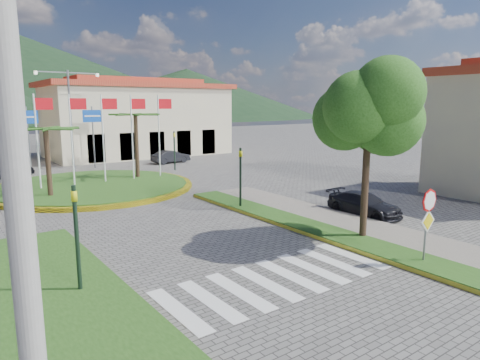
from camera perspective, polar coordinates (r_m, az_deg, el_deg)
ground at (r=11.30m, az=18.86°, el=-18.98°), size 160.00×160.00×0.00m
sidewalk_right at (r=16.98m, az=25.15°, el=-9.15°), size 4.00×28.00×0.15m
verge_right at (r=15.98m, az=23.04°, el=-10.13°), size 1.60×28.00×0.18m
median_left at (r=12.78m, az=-25.65°, el=-15.48°), size 5.00×14.00×0.18m
crosswalk at (r=13.70m, az=4.72°, el=-13.10°), size 8.00×3.00×0.01m
roundabout_island at (r=29.18m, az=-19.00°, el=-0.76°), size 12.70×12.70×6.00m
stop_sign at (r=15.56m, az=23.78°, el=-4.16°), size 0.80×0.11×2.65m
deciduous_tree at (r=17.32m, az=16.83°, el=8.95°), size 3.60×3.60×6.80m
utility_pole at (r=5.62m, az=-27.63°, el=-0.23°), size 0.32×0.32×9.00m
traffic_light_left at (r=12.85m, az=-20.99°, el=-6.17°), size 0.15×0.18×3.20m
traffic_light_right at (r=21.93m, az=0.06°, el=1.05°), size 0.15×0.18×3.20m
traffic_light_far at (r=35.62m, az=-8.74°, el=4.42°), size 0.18×0.15×3.20m
direction_sign_west at (r=37.04m, az=-26.45°, el=6.17°), size 1.60×0.14×5.20m
direction_sign_east at (r=38.21m, az=-19.02°, el=6.76°), size 1.60×0.14×5.20m
street_lamp_centre at (r=36.69m, az=-21.66°, el=8.00°), size 4.80×0.16×8.00m
building_right at (r=47.20m, az=-13.43°, el=8.02°), size 19.08×9.54×8.05m
hill_far_mid at (r=167.39m, az=-28.75°, el=12.18°), size 180.00×180.00×30.00m
hill_far_east at (r=160.87m, az=-7.11°, el=11.32°), size 120.00×120.00×18.00m
car_dark_a at (r=36.12m, az=-28.30°, el=1.22°), size 3.63×2.58×1.15m
car_dark_b at (r=40.07m, az=-9.20°, el=3.09°), size 3.69×1.60×1.18m
car_side_right at (r=21.86m, az=16.23°, el=-3.10°), size 1.75×3.90×1.11m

